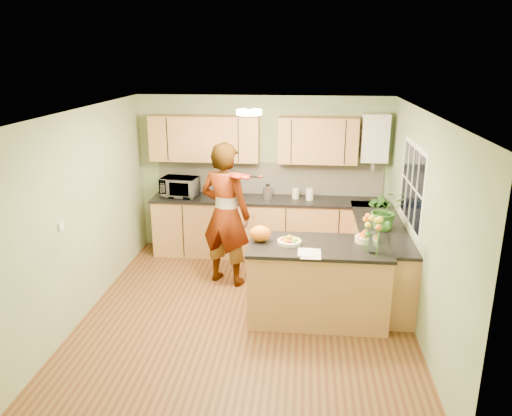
{
  "coord_description": "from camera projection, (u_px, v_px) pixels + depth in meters",
  "views": [
    {
      "loc": [
        0.66,
        -5.53,
        3.11
      ],
      "look_at": [
        0.06,
        0.5,
        1.23
      ],
      "focal_mm": 35.0,
      "sensor_mm": 36.0,
      "label": 1
    }
  ],
  "objects": [
    {
      "name": "wall_right",
      "position": [
        421.0,
        224.0,
        5.68
      ],
      "size": [
        0.02,
        4.5,
        2.5
      ],
      "primitive_type": "cube",
      "color": "gray",
      "rests_on": "floor"
    },
    {
      "name": "fruit_dish",
      "position": [
        289.0,
        240.0,
        5.9
      ],
      "size": [
        0.29,
        0.29,
        0.1
      ],
      "color": "beige",
      "rests_on": "peninsula_island"
    },
    {
      "name": "flower_vase",
      "position": [
        375.0,
        223.0,
        5.55
      ],
      "size": [
        0.28,
        0.28,
        0.52
      ],
      "rotation": [
        0.0,
        0.0,
        -0.41
      ],
      "color": "silver",
      "rests_on": "peninsula_island"
    },
    {
      "name": "jar_white",
      "position": [
        310.0,
        194.0,
        7.71
      ],
      "size": [
        0.15,
        0.15,
        0.18
      ],
      "primitive_type": "cylinder",
      "rotation": [
        0.0,
        0.0,
        -0.41
      ],
      "color": "white",
      "rests_on": "back_counter"
    },
    {
      "name": "peninsula_island",
      "position": [
        317.0,
        282.0,
        6.02
      ],
      "size": [
        1.67,
        0.85,
        0.96
      ],
      "color": "#BB834A",
      "rests_on": "floor"
    },
    {
      "name": "orange_bowl",
      "position": [
        365.0,
        237.0,
        5.95
      ],
      "size": [
        0.24,
        0.24,
        0.14
      ],
      "color": "beige",
      "rests_on": "peninsula_island"
    },
    {
      "name": "violinist",
      "position": [
        226.0,
        214.0,
        6.83
      ],
      "size": [
        0.86,
        0.71,
        2.01
      ],
      "primitive_type": "imported",
      "rotation": [
        0.0,
        0.0,
        2.78
      ],
      "color": "tan",
      "rests_on": "floor"
    },
    {
      "name": "ceiling_lamp",
      "position": [
        249.0,
        112.0,
        5.8
      ],
      "size": [
        0.3,
        0.3,
        0.07
      ],
      "color": "#FFEABF",
      "rests_on": "ceiling"
    },
    {
      "name": "floor",
      "position": [
        247.0,
        313.0,
        6.24
      ],
      "size": [
        4.5,
        4.5,
        0.0
      ],
      "primitive_type": "plane",
      "color": "#532D17",
      "rests_on": "ground"
    },
    {
      "name": "back_counter",
      "position": [
        267.0,
        227.0,
        7.95
      ],
      "size": [
        3.64,
        0.62,
        0.94
      ],
      "color": "#BB834A",
      "rests_on": "floor"
    },
    {
      "name": "right_counter",
      "position": [
        379.0,
        257.0,
        6.75
      ],
      "size": [
        0.62,
        2.24,
        0.94
      ],
      "color": "#BB834A",
      "rests_on": "floor"
    },
    {
      "name": "blue_box",
      "position": [
        225.0,
        190.0,
        7.85
      ],
      "size": [
        0.35,
        0.31,
        0.23
      ],
      "primitive_type": "cube",
      "rotation": [
        0.0,
        0.0,
        0.41
      ],
      "color": "#202B97",
      "rests_on": "back_counter"
    },
    {
      "name": "kettle",
      "position": [
        268.0,
        192.0,
        7.77
      ],
      "size": [
        0.15,
        0.15,
        0.28
      ],
      "rotation": [
        0.0,
        0.0,
        -0.17
      ],
      "color": "silver",
      "rests_on": "back_counter"
    },
    {
      "name": "wall_left",
      "position": [
        84.0,
        214.0,
        6.06
      ],
      "size": [
        0.02,
        4.5,
        2.5
      ],
      "primitive_type": "cube",
      "color": "gray",
      "rests_on": "floor"
    },
    {
      "name": "jar_cream",
      "position": [
        296.0,
        193.0,
        7.79
      ],
      "size": [
        0.14,
        0.14,
        0.16
      ],
      "primitive_type": "cylinder",
      "rotation": [
        0.0,
        0.0,
        -0.35
      ],
      "color": "beige",
      "rests_on": "back_counter"
    },
    {
      "name": "light_switch",
      "position": [
        61.0,
        226.0,
        5.48
      ],
      "size": [
        0.02,
        0.09,
        0.09
      ],
      "primitive_type": "cube",
      "color": "white",
      "rests_on": "wall_left"
    },
    {
      "name": "ceiling",
      "position": [
        246.0,
        112.0,
        5.5
      ],
      "size": [
        4.0,
        4.5,
        0.02
      ],
      "primitive_type": "cube",
      "color": "silver",
      "rests_on": "wall_back"
    },
    {
      "name": "wall_back",
      "position": [
        263.0,
        175.0,
        8.01
      ],
      "size": [
        4.0,
        0.02,
        2.5
      ],
      "primitive_type": "cube",
      "color": "gray",
      "rests_on": "floor"
    },
    {
      "name": "orange_bag",
      "position": [
        260.0,
        234.0,
        5.96
      ],
      "size": [
        0.31,
        0.28,
        0.19
      ],
      "primitive_type": "ellipsoid",
      "rotation": [
        0.0,
        0.0,
        0.28
      ],
      "color": "orange",
      "rests_on": "peninsula_island"
    },
    {
      "name": "boiler",
      "position": [
        375.0,
        138.0,
        7.51
      ],
      "size": [
        0.4,
        0.3,
        0.86
      ],
      "color": "white",
      "rests_on": "wall_back"
    },
    {
      "name": "potted_plant",
      "position": [
        385.0,
        209.0,
        6.37
      ],
      "size": [
        0.55,
        0.5,
        0.53
      ],
      "primitive_type": "imported",
      "rotation": [
        0.0,
        0.0,
        0.2
      ],
      "color": "#346D24",
      "rests_on": "right_counter"
    },
    {
      "name": "violin",
      "position": [
        237.0,
        176.0,
        6.42
      ],
      "size": [
        0.58,
        0.5,
        0.14
      ],
      "primitive_type": null,
      "rotation": [
        0.17,
        0.0,
        -0.61
      ],
      "color": "#581405",
      "rests_on": "violinist"
    },
    {
      "name": "wall_front",
      "position": [
        212.0,
        314.0,
        3.73
      ],
      "size": [
        4.0,
        0.02,
        2.5
      ],
      "primitive_type": "cube",
      "color": "gray",
      "rests_on": "floor"
    },
    {
      "name": "window_right",
      "position": [
        412.0,
        186.0,
        6.17
      ],
      "size": [
        0.01,
        1.3,
        1.05
      ],
      "color": "white",
      "rests_on": "wall_right"
    },
    {
      "name": "upper_cabinets",
      "position": [
        251.0,
        139.0,
        7.69
      ],
      "size": [
        3.2,
        0.34,
        0.7
      ],
      "color": "#BB834A",
      "rests_on": "wall_back"
    },
    {
      "name": "microwave",
      "position": [
        180.0,
        187.0,
        7.89
      ],
      "size": [
        0.6,
        0.45,
        0.31
      ],
      "primitive_type": "imported",
      "rotation": [
        0.0,
        0.0,
        -0.14
      ],
      "color": "white",
      "rests_on": "back_counter"
    },
    {
      "name": "papers",
      "position": [
        311.0,
        254.0,
        5.6
      ],
      "size": [
        0.23,
        0.31,
        0.01
      ],
      "primitive_type": "cube",
      "color": "white",
      "rests_on": "peninsula_island"
    },
    {
      "name": "splashback",
      "position": [
        269.0,
        178.0,
        8.0
      ],
      "size": [
        3.6,
        0.02,
        0.52
      ],
      "primitive_type": "cube",
      "color": "beige",
      "rests_on": "back_counter"
    }
  ]
}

